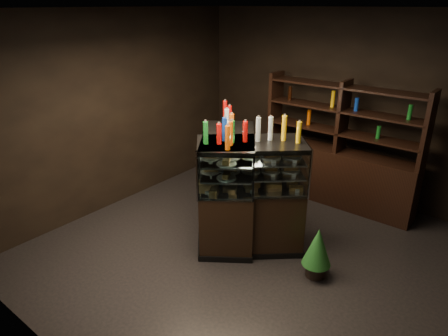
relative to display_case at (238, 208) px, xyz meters
The scene contains 7 objects.
ground 0.57m from the display_case, 28.38° to the right, with size 5.00×5.00×0.00m, color black.
room_shell 1.47m from the display_case, 28.38° to the right, with size 5.02×5.02×3.01m.
display_case is the anchor object (origin of this frame).
food_display 0.65m from the display_case, 96.71° to the right, with size 1.37×1.11×0.46m.
bottles_top 1.13m from the display_case, 83.29° to the left, with size 1.20×0.97×0.30m.
potted_conifer 1.21m from the display_case, ahead, with size 0.34×0.34×0.74m.
back_shelving 1.99m from the display_case, 74.18° to the left, with size 2.48×0.45×2.00m.
Camera 1 is at (2.56, -3.71, 3.05)m, focal length 32.00 mm.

